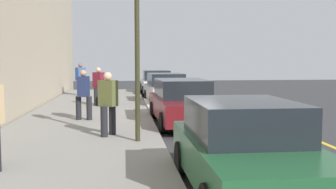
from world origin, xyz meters
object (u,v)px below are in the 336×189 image
at_px(parked_car_maroon, 183,102).
at_px(pedestrian_olive_coat, 108,102).
at_px(parked_car_green, 245,149).
at_px(pedestrian_navy_coat, 84,93).
at_px(rolling_suitcase, 103,100).
at_px(traffic_light_pole, 137,20).
at_px(parked_car_white, 156,82).
at_px(pedestrian_burgundy_coat, 99,85).
at_px(parked_car_silver, 166,89).
at_px(pedestrian_blue_coat, 81,78).

relative_size(parked_car_maroon, pedestrian_olive_coat, 2.85).
xyz_separation_m(parked_car_green, pedestrian_navy_coat, (-7.47, -3.27, 0.29)).
distance_m(pedestrian_navy_coat, rolling_suitcase, 4.02).
bearing_deg(traffic_light_pole, parked_car_white, 173.61).
bearing_deg(traffic_light_pole, pedestrian_burgundy_coat, -169.74).
bearing_deg(traffic_light_pole, parked_car_maroon, 154.08).
xyz_separation_m(parked_car_maroon, pedestrian_burgundy_coat, (-4.72, -3.07, 0.29)).
distance_m(parked_car_silver, traffic_light_pole, 9.89).
bearing_deg(pedestrian_olive_coat, pedestrian_burgundy_coat, -174.46).
xyz_separation_m(parked_car_silver, traffic_light_pole, (9.44, -1.71, 2.39)).
distance_m(parked_car_silver, pedestrian_blue_coat, 5.86).
bearing_deg(parked_car_silver, parked_car_white, -179.79).
xyz_separation_m(parked_car_green, rolling_suitcase, (-11.42, -2.86, -0.32)).
distance_m(parked_car_white, parked_car_silver, 5.63).
bearing_deg(pedestrian_burgundy_coat, pedestrian_blue_coat, -165.42).
bearing_deg(traffic_light_pole, parked_car_green, 22.98).
xyz_separation_m(parked_car_green, traffic_light_pole, (-3.73, -1.58, 2.39)).
height_order(parked_car_green, traffic_light_pole, traffic_light_pole).
bearing_deg(parked_car_green, parked_car_silver, 179.45).
relative_size(parked_car_white, parked_car_maroon, 0.88).
bearing_deg(parked_car_silver, traffic_light_pole, -10.26).
height_order(parked_car_white, pedestrian_blue_coat, pedestrian_blue_coat).
bearing_deg(pedestrian_olive_coat, rolling_suitcase, -175.67).
relative_size(pedestrian_blue_coat, traffic_light_pole, 0.41).
bearing_deg(rolling_suitcase, pedestrian_blue_coat, -164.56).
bearing_deg(parked_car_green, pedestrian_burgundy_coat, -165.54).
xyz_separation_m(parked_car_silver, parked_car_maroon, (6.12, -0.09, 0.00)).
bearing_deg(pedestrian_navy_coat, parked_car_white, 163.43).
bearing_deg(pedestrian_olive_coat, parked_car_maroon, 136.72).
bearing_deg(pedestrian_navy_coat, pedestrian_olive_coat, 17.59).
relative_size(parked_car_maroon, pedestrian_navy_coat, 2.87).
bearing_deg(pedestrian_navy_coat, pedestrian_blue_coat, -173.31).
bearing_deg(pedestrian_burgundy_coat, parked_car_maroon, 33.04).
relative_size(parked_car_silver, traffic_light_pole, 0.99).
bearing_deg(pedestrian_burgundy_coat, pedestrian_olive_coat, 5.54).
bearing_deg(parked_car_green, parked_car_white, 179.68).
xyz_separation_m(parked_car_white, rolling_suitcase, (7.38, -2.96, -0.32)).
xyz_separation_m(parked_car_white, pedestrian_burgundy_coat, (7.03, -3.14, 0.29)).
height_order(pedestrian_navy_coat, pedestrian_burgundy_coat, pedestrian_burgundy_coat).
bearing_deg(rolling_suitcase, parked_car_maroon, 33.51).
height_order(parked_car_green, pedestrian_olive_coat, pedestrian_olive_coat).
height_order(pedestrian_navy_coat, pedestrian_olive_coat, pedestrian_olive_coat).
relative_size(parked_car_maroon, rolling_suitcase, 5.23).
xyz_separation_m(pedestrian_navy_coat, pedestrian_olive_coat, (2.94, 0.93, 0.01)).
height_order(parked_car_white, parked_car_silver, same).
bearing_deg(traffic_light_pole, pedestrian_olive_coat, -136.98).
relative_size(parked_car_white, pedestrian_burgundy_coat, 2.52).
bearing_deg(pedestrian_burgundy_coat, parked_car_silver, 113.74).
bearing_deg(parked_car_silver, pedestrian_navy_coat, -30.78).
height_order(parked_car_silver, rolling_suitcase, parked_car_silver).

